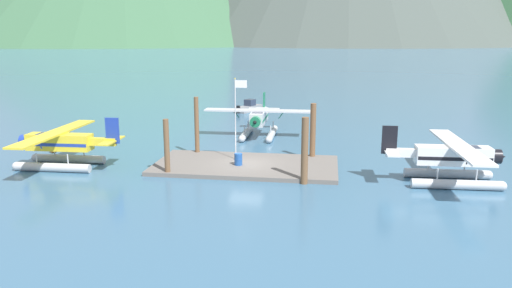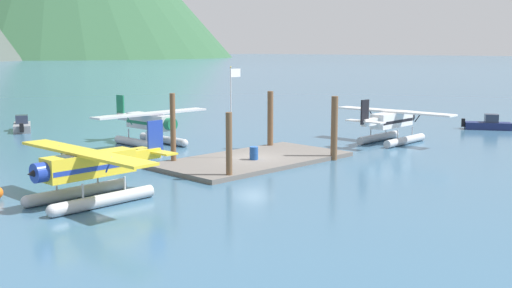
{
  "view_description": "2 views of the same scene",
  "coord_description": "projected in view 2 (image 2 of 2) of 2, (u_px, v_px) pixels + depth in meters",
  "views": [
    {
      "loc": [
        6.03,
        -34.91,
        9.79
      ],
      "look_at": [
        0.5,
        1.74,
        1.42
      ],
      "focal_mm": 34.39,
      "sensor_mm": 36.0,
      "label": 1
    },
    {
      "loc": [
        -29.2,
        -29.34,
        7.76
      ],
      "look_at": [
        0.58,
        0.32,
        1.16
      ],
      "focal_mm": 42.79,
      "sensor_mm": 36.0,
      "label": 2
    }
  ],
  "objects": [
    {
      "name": "piling_near_left",
      "position": [
        229.0,
        146.0,
        36.12
      ],
      "size": [
        0.38,
        0.38,
        4.05
      ],
      "primitive_type": "cylinder",
      "color": "brown",
      "rests_on": "ground"
    },
    {
      "name": "seaplane_silver_bow_centre",
      "position": [
        150.0,
        126.0,
        49.22
      ],
      "size": [
        10.42,
        7.98,
        3.84
      ],
      "color": "#B7BABF",
      "rests_on": "ground"
    },
    {
      "name": "piling_near_right",
      "position": [
        334.0,
        128.0,
        42.5
      ],
      "size": [
        0.47,
        0.47,
        4.49
      ],
      "primitive_type": "cylinder",
      "color": "brown",
      "rests_on": "ground"
    },
    {
      "name": "flagpole",
      "position": [
        232.0,
        101.0,
        41.65
      ],
      "size": [
        0.95,
        0.1,
        6.26
      ],
      "color": "silver",
      "rests_on": "dock_platform"
    },
    {
      "name": "fuel_drum",
      "position": [
        254.0,
        153.0,
        41.28
      ],
      "size": [
        0.62,
        0.62,
        0.88
      ],
      "color": "#1E4C99",
      "rests_on": "dock_platform"
    },
    {
      "name": "piling_far_right",
      "position": [
        270.0,
        120.0,
        47.2
      ],
      "size": [
        0.45,
        0.45,
        4.51
      ],
      "primitive_type": "cylinder",
      "color": "brown",
      "rests_on": "ground"
    },
    {
      "name": "piling_far_left",
      "position": [
        173.0,
        129.0,
        40.64
      ],
      "size": [
        0.36,
        0.36,
        4.83
      ],
      "primitive_type": "cylinder",
      "color": "brown",
      "rests_on": "ground"
    },
    {
      "name": "boat_grey_open_north",
      "position": [
        22.0,
        126.0,
        57.9
      ],
      "size": [
        3.14,
        4.54,
        1.5
      ],
      "color": "gray",
      "rests_on": "ground"
    },
    {
      "name": "seaplane_white_stbd_aft",
      "position": [
        392.0,
        124.0,
        50.45
      ],
      "size": [
        7.98,
        10.45,
        3.84
      ],
      "color": "#B7BABF",
      "rests_on": "ground"
    },
    {
      "name": "seaplane_yellow_port_aft",
      "position": [
        89.0,
        172.0,
        30.85
      ],
      "size": [
        7.98,
        10.44,
        3.84
      ],
      "color": "#B7BABF",
      "rests_on": "ground"
    },
    {
      "name": "boat_navy_open_se",
      "position": [
        489.0,
        124.0,
        58.94
      ],
      "size": [
        3.51,
        4.35,
        1.5
      ],
      "color": "navy",
      "rests_on": "ground"
    },
    {
      "name": "dock_platform",
      "position": [
        253.0,
        160.0,
        42.07
      ],
      "size": [
        13.59,
        6.93,
        0.3
      ],
      "primitive_type": "cube",
      "color": "#66605B",
      "rests_on": "ground"
    },
    {
      "name": "ground_plane",
      "position": [
        253.0,
        162.0,
        42.09
      ],
      "size": [
        1200.0,
        1200.0,
        0.0
      ],
      "primitive_type": "plane",
      "color": "#38607F"
    }
  ]
}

